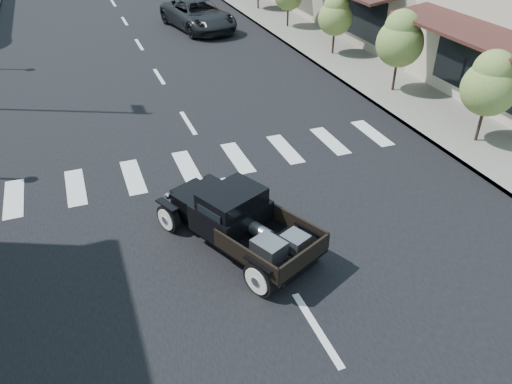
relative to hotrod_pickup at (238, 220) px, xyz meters
name	(u,v)px	position (x,y,z in m)	size (l,w,h in m)	color
ground	(261,239)	(0.56, 0.01, -0.73)	(120.00, 120.00, 0.00)	black
road	(146,56)	(0.56, 15.01, -0.72)	(14.00, 80.00, 0.02)	black
road_markings	(169,93)	(0.56, 10.01, -0.73)	(12.00, 60.00, 0.06)	silver
sidewalk_right	(307,37)	(9.06, 15.01, -0.66)	(3.00, 80.00, 0.15)	gray
small_tree_a	(486,99)	(8.86, 2.17, 0.83)	(1.69, 1.69, 2.82)	olive
small_tree_b	(398,53)	(8.86, 6.87, 0.90)	(1.78, 1.78, 2.97)	olive
small_tree_c	(335,25)	(8.86, 11.89, 0.72)	(1.57, 1.57, 2.62)	olive
small_tree_d	(288,1)	(8.86, 17.16, 0.74)	(1.58, 1.58, 2.64)	olive
hotrod_pickup	(238,220)	(0.00, 0.00, 0.00)	(1.98, 4.24, 1.47)	black
second_car	(198,15)	(4.19, 18.81, 0.04)	(2.56, 5.56, 1.55)	black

